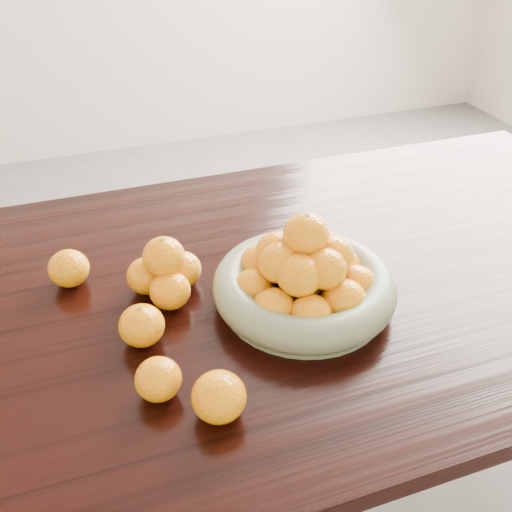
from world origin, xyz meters
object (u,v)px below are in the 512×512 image
object	(u,v)px
fruit_bowl	(304,278)
dining_table	(264,314)
orange_pyramid	(166,273)
loose_orange_0	(142,325)

from	to	relation	value
fruit_bowl	dining_table	bearing A→B (deg)	118.02
fruit_bowl	orange_pyramid	xyz separation A→B (m)	(-0.24, 0.11, -0.01)
dining_table	fruit_bowl	world-z (taller)	fruit_bowl
dining_table	orange_pyramid	size ratio (longest dim) A/B	13.41
dining_table	loose_orange_0	bearing A→B (deg)	-159.40
orange_pyramid	loose_orange_0	world-z (taller)	orange_pyramid
orange_pyramid	loose_orange_0	xyz separation A→B (m)	(-0.07, -0.12, -0.01)
orange_pyramid	dining_table	bearing A→B (deg)	-6.91
fruit_bowl	orange_pyramid	size ratio (longest dim) A/B	2.36
dining_table	loose_orange_0	world-z (taller)	loose_orange_0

